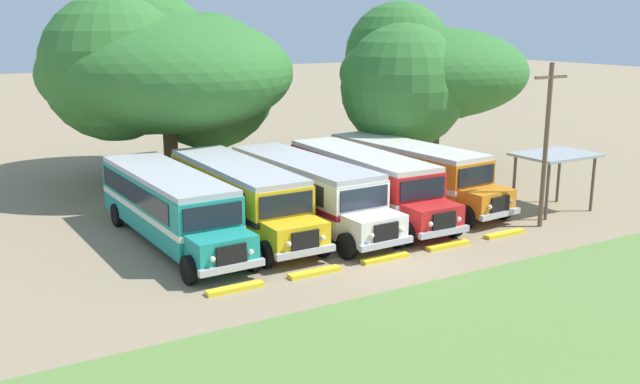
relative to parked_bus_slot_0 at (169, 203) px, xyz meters
name	(u,v)px	position (x,y,z in m)	size (l,w,h in m)	color
ground_plane	(380,258)	(6.12, -5.96, -1.58)	(220.00, 220.00, 0.00)	#937F60
foreground_grass_strip	(533,332)	(6.12, -13.53, -1.58)	(80.00, 9.31, 0.01)	olive
parked_bus_slot_0	(169,203)	(0.00, 0.00, 0.00)	(2.97, 10.88, 2.82)	teal
parked_bus_slot_1	(239,193)	(3.09, 0.15, 0.00)	(2.70, 10.84, 2.82)	yellow
parked_bus_slot_2	(306,188)	(5.99, -0.49, 0.00)	(2.98, 10.88, 2.82)	silver
parked_bus_slot_3	(364,180)	(9.08, -0.43, 0.00)	(2.82, 10.86, 2.82)	red
parked_bus_slot_4	(410,170)	(12.28, 0.37, 0.00)	(3.45, 10.96, 2.82)	orange
curb_wheelstop_0	(235,288)	(0.05, -6.27, -1.51)	(2.00, 0.36, 0.15)	yellow
curb_wheelstop_1	(315,272)	(3.08, -6.27, -1.51)	(2.00, 0.36, 0.15)	yellow
curb_wheelstop_2	(385,258)	(6.12, -6.27, -1.51)	(2.00, 0.36, 0.15)	yellow
curb_wheelstop_3	(448,245)	(9.15, -6.27, -1.51)	(2.00, 0.36, 0.15)	yellow
curb_wheelstop_4	(504,234)	(12.18, -6.27, -1.51)	(2.00, 0.36, 0.15)	yellow
broad_shade_tree	(162,71)	(3.67, 11.51, 4.42)	(13.40, 15.41, 10.61)	brown
secondary_tree	(421,73)	(17.61, 6.39, 4.15)	(12.12, 11.75, 9.89)	brown
utility_pole	(546,141)	(14.48, -6.06, 2.17)	(1.80, 0.20, 7.01)	brown
waiting_shelter	(555,159)	(16.99, -4.45, 0.87)	(3.60, 2.60, 2.72)	brown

